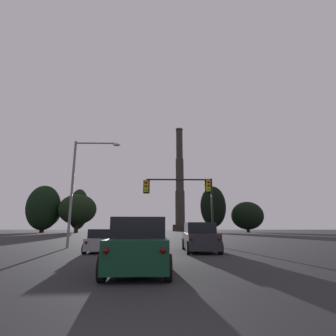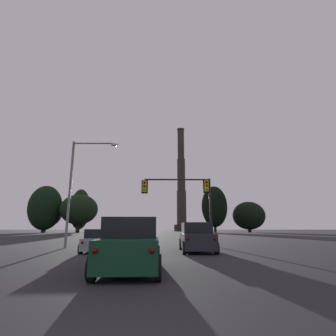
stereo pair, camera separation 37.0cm
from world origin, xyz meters
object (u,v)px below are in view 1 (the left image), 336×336
at_px(suv_right_lane_front, 200,237).
at_px(suv_center_lane_second, 139,245).
at_px(hatchback_left_lane_front, 104,241).
at_px(traffic_light_overhead_right, 189,193).
at_px(smokestack, 180,189).
at_px(street_lamp, 80,180).

bearing_deg(suv_right_lane_front, suv_center_lane_second, -112.50).
xyz_separation_m(hatchback_left_lane_front, traffic_light_overhead_right, (6.20, 5.69, 3.91)).
relative_size(traffic_light_overhead_right, smokestack, 0.12).
distance_m(suv_center_lane_second, smokestack, 125.89).
distance_m(street_lamp, smokestack, 114.73).
height_order(suv_center_lane_second, suv_right_lane_front, same).
xyz_separation_m(suv_center_lane_second, suv_right_lane_front, (3.30, 7.87, 0.00)).
bearing_deg(hatchback_left_lane_front, traffic_light_overhead_right, 39.76).
bearing_deg(hatchback_left_lane_front, suv_center_lane_second, -71.83).
bearing_deg(smokestack, hatchback_left_lane_front, -96.28).
height_order(hatchback_left_lane_front, smokestack, smokestack).
distance_m(suv_right_lane_front, smokestack, 117.93).
xyz_separation_m(traffic_light_overhead_right, smokestack, (6.55, 110.28, 16.64)).
bearing_deg(suv_center_lane_second, street_lamp, 115.71).
xyz_separation_m(suv_center_lane_second, traffic_light_overhead_right, (3.19, 13.57, 3.68)).
bearing_deg(street_lamp, hatchback_left_lane_front, -49.81).
bearing_deg(street_lamp, suv_center_lane_second, -62.42).
height_order(suv_right_lane_front, street_lamp, street_lamp).
xyz_separation_m(hatchback_left_lane_front, street_lamp, (-2.89, 3.42, 4.72)).
height_order(traffic_light_overhead_right, smokestack, smokestack).
relative_size(hatchback_left_lane_front, suv_right_lane_front, 0.85).
relative_size(hatchback_left_lane_front, traffic_light_overhead_right, 0.65).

